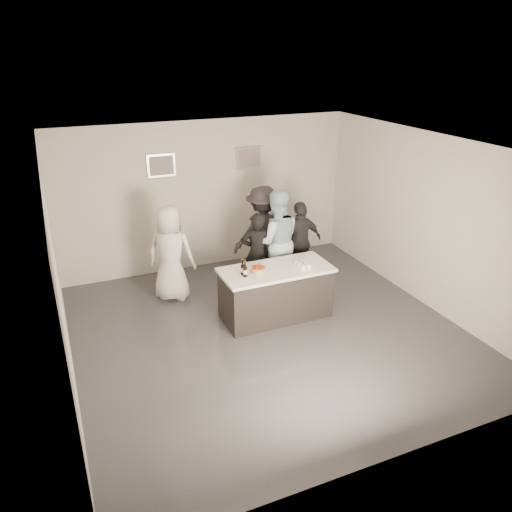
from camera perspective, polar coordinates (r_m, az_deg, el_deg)
name	(u,v)px	position (r m, az deg, el deg)	size (l,w,h in m)	color
floor	(268,332)	(8.22, 1.39, -8.67)	(6.00, 6.00, 0.00)	#3D3D42
ceiling	(270,147)	(7.11, 1.62, 12.35)	(6.00, 6.00, 0.00)	white
wall_back	(207,195)	(10.19, -5.57, 6.90)	(6.00, 0.04, 3.00)	beige
wall_front	(393,350)	(5.27, 15.40, -10.30)	(6.00, 0.04, 3.00)	beige
wall_left	(58,281)	(6.95, -21.67, -2.66)	(0.04, 6.00, 3.00)	beige
wall_right	(427,221)	(9.13, 18.93, 3.80)	(0.04, 6.00, 3.00)	beige
picture_left	(161,165)	(9.77, -10.78, 10.14)	(0.54, 0.04, 0.44)	#B2B2B7
picture_right	(249,158)	(10.29, -0.81, 11.19)	(0.54, 0.04, 0.44)	#B2B2B7
bar_counter	(276,293)	(8.45, 2.27, -4.21)	(1.86, 0.86, 0.90)	white
cake	(258,270)	(8.10, 0.25, -1.61)	(0.23, 0.23, 0.07)	orange
beer_bottle_a	(243,267)	(7.99, -1.54, -1.27)	(0.07, 0.07, 0.26)	black
beer_bottle_b	(245,269)	(7.91, -1.24, -1.51)	(0.07, 0.07, 0.26)	black
tumbler_cluster	(303,264)	(8.34, 5.40, -0.95)	(0.19, 0.30, 0.08)	#C96212
candles	(269,279)	(7.88, 1.48, -2.65)	(0.24, 0.08, 0.01)	pink
person_main_black	(257,254)	(9.12, 0.11, 0.26)	(0.57, 0.38, 1.57)	black
person_main_blue	(276,241)	(9.22, 2.28, 1.73)	(0.94, 0.73, 1.94)	silver
person_guest_left	(171,253)	(9.02, -9.71, 0.30)	(0.86, 0.56, 1.76)	silver
person_guest_right	(300,242)	(9.65, 5.06, 1.61)	(0.94, 0.39, 1.61)	#2A272F
person_guest_back	(263,233)	(9.74, 0.78, 2.68)	(1.20, 0.69, 1.86)	#282329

